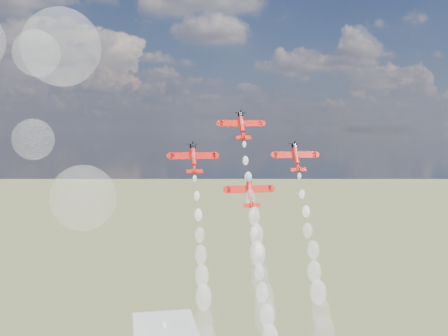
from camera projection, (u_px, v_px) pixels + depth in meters
plane_lead at (242, 125)px, 145.93m from camera, size 12.12×6.42×7.90m
plane_left at (193, 158)px, 139.05m from camera, size 12.12×6.42×7.90m
plane_right at (296, 157)px, 144.48m from camera, size 12.12×6.42×7.90m
plane_slot at (250, 191)px, 137.60m from camera, size 12.12×6.42×7.90m
smoke_trail_lead at (261, 278)px, 128.17m from camera, size 5.23×25.53×43.32m
smoke_trail_left at (205, 324)px, 121.05m from camera, size 5.26×26.54×43.59m
smoke_trail_right at (322, 315)px, 126.70m from camera, size 5.63×25.57×43.76m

